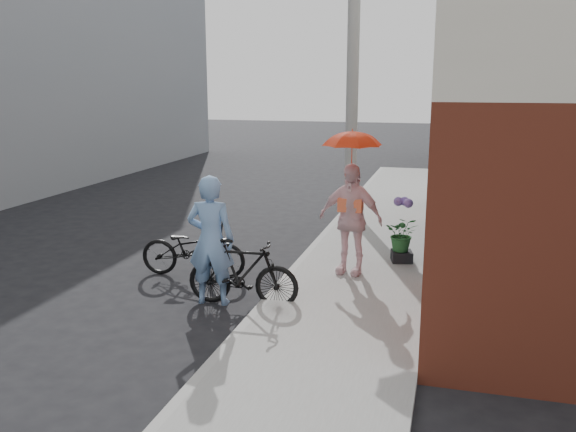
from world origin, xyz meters
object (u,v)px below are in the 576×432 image
at_px(bike_left, 193,249).
at_px(kimono_woman, 350,219).
at_px(planter, 402,256).
at_px(officer, 211,240).
at_px(bike_right, 243,273).
at_px(utility_pole, 353,67).

height_order(bike_left, kimono_woman, kimono_woman).
height_order(bike_left, planter, bike_left).
relative_size(officer, bike_left, 1.06).
xyz_separation_m(officer, planter, (2.53, 2.47, -0.74)).
bearing_deg(kimono_woman, officer, -126.98).
height_order(bike_right, kimono_woman, kimono_woman).
xyz_separation_m(utility_pole, bike_left, (-1.75, -5.18, -3.03)).
bearing_deg(bike_left, bike_right, -134.64).
bearing_deg(planter, utility_pole, 112.33).
bearing_deg(kimono_woman, bike_left, -157.89).
bearing_deg(planter, officer, -135.77).
height_order(utility_pole, bike_left, utility_pole).
relative_size(bike_left, planter, 5.11).
relative_size(utility_pole, officer, 3.68).
bearing_deg(bike_left, officer, -148.38).
bearing_deg(officer, planter, -141.46).
bearing_deg(officer, utility_pole, -104.48).
xyz_separation_m(officer, kimono_woman, (1.76, 1.59, 0.07)).
bearing_deg(planter, bike_left, -157.41).
height_order(utility_pole, bike_right, utility_pole).
xyz_separation_m(kimono_woman, planter, (0.77, 0.87, -0.81)).
xyz_separation_m(officer, bike_right, (0.47, 0.02, -0.46)).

